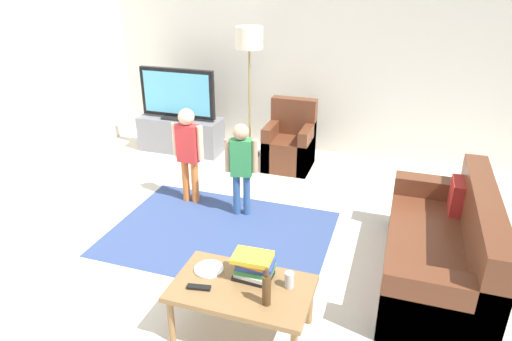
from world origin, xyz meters
TOP-DOWN VIEW (x-y plane):
  - ground at (0.00, 0.00)m, footprint 7.80×7.80m
  - wall_back at (0.00, 3.00)m, footprint 6.00×0.12m
  - area_rug at (-0.31, 0.37)m, footprint 2.20×1.60m
  - tv_stand at (-1.72, 2.30)m, footprint 1.20×0.44m
  - tv at (-1.72, 2.28)m, footprint 1.10×0.28m
  - couch at (1.80, 0.27)m, footprint 0.80×1.80m
  - armchair at (-0.07, 2.26)m, footprint 0.60×0.60m
  - floor_lamp at (-0.71, 2.45)m, footprint 0.36×0.36m
  - child_near_tv at (-0.90, 0.92)m, footprint 0.37×0.18m
  - child_center at (-0.24, 0.82)m, footprint 0.34×0.17m
  - coffee_table at (0.38, -0.84)m, footprint 1.00×0.60m
  - book_stack at (0.43, -0.72)m, footprint 0.30×0.25m
  - bottle at (0.60, -0.96)m, footprint 0.06×0.06m
  - tv_remote at (0.10, -0.96)m, footprint 0.18×0.08m
  - soda_can at (0.70, -0.74)m, footprint 0.07×0.07m
  - plate at (0.08, -0.74)m, footprint 0.22×0.22m

SIDE VIEW (x-z plane):
  - ground at x=0.00m, z-range 0.00..0.00m
  - area_rug at x=-0.31m, z-range 0.00..0.01m
  - tv_stand at x=-1.72m, z-range -0.01..0.49m
  - couch at x=1.80m, z-range -0.14..0.72m
  - armchair at x=-0.07m, z-range -0.15..0.75m
  - coffee_table at x=0.38m, z-range 0.16..0.58m
  - plate at x=0.08m, z-range 0.42..0.44m
  - tv_remote at x=0.10m, z-range 0.42..0.44m
  - soda_can at x=0.70m, z-range 0.42..0.54m
  - book_stack at x=0.43m, z-range 0.42..0.62m
  - bottle at x=0.60m, z-range 0.40..0.68m
  - child_center at x=-0.24m, z-range 0.11..1.14m
  - child_near_tv at x=-0.90m, z-range 0.11..1.22m
  - tv at x=-1.72m, z-range 0.49..1.20m
  - wall_back at x=0.00m, z-range 0.00..2.70m
  - floor_lamp at x=-0.71m, z-range 0.65..2.43m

